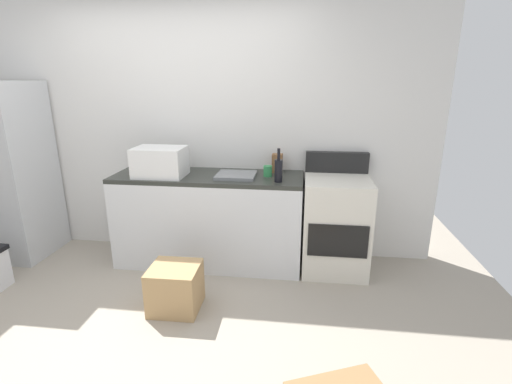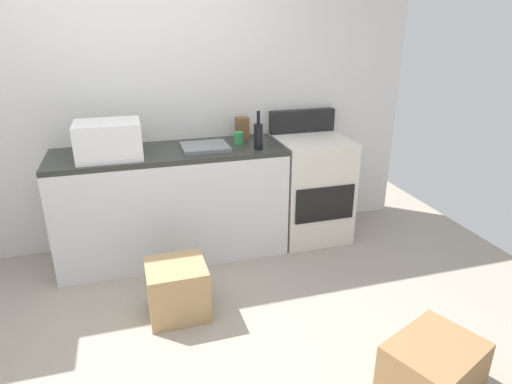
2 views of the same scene
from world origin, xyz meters
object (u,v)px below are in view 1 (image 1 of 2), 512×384
microwave (160,162)px  cardboard_box_large (175,288)px  coffee_mug (268,171)px  stove_oven (335,223)px  refrigerator (8,172)px  wine_bottle (278,170)px  knife_block (277,163)px

microwave → cardboard_box_large: (0.35, -0.75, -0.85)m
microwave → coffee_mug: (1.00, 0.11, -0.09)m
microwave → cardboard_box_large: size_ratio=1.20×
coffee_mug → microwave: bearing=-173.5°
stove_oven → microwave: bearing=-176.5°
refrigerator → wine_bottle: refrigerator is taller
stove_oven → microwave: 1.74m
coffee_mug → cardboard_box_large: 1.32m
stove_oven → coffee_mug: (-0.65, 0.01, 0.48)m
refrigerator → coffee_mug: bearing=1.5°
wine_bottle → coffee_mug: 0.23m
coffee_mug → cardboard_box_large: bearing=-127.1°
wine_bottle → knife_block: 0.36m
microwave → knife_block: size_ratio=2.56×
refrigerator → coffee_mug: refrigerator is taller
wine_bottle → cardboard_box_large: wine_bottle is taller
stove_oven → wine_bottle: wine_bottle is taller
coffee_mug → knife_block: size_ratio=0.56×
wine_bottle → cardboard_box_large: 1.31m
knife_block → cardboard_box_large: 1.50m
microwave → cardboard_box_large: bearing=-65.1°
refrigerator → microwave: refrigerator is taller
coffee_mug → knife_block: knife_block is taller
knife_block → cardboard_box_large: bearing=-125.2°
cardboard_box_large → wine_bottle: bearing=41.5°
stove_oven → coffee_mug: 0.81m
refrigerator → microwave: (1.62, -0.04, 0.15)m
refrigerator → knife_block: size_ratio=9.78×
wine_bottle → coffee_mug: bearing=121.0°
microwave → stove_oven: bearing=3.5°
microwave → cardboard_box_large: microwave is taller
stove_oven → knife_block: 0.80m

